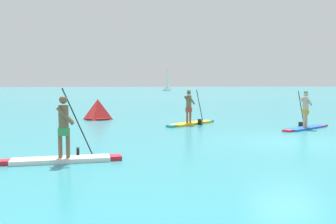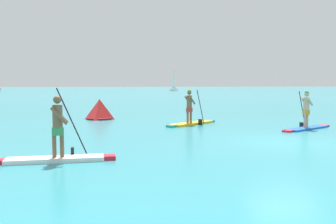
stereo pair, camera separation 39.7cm
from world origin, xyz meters
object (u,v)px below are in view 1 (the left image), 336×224
object	(u,v)px
paddleboarder_near_left	(63,148)
sailboat_right_horizon	(167,88)
paddleboarder_mid_center	(191,118)
paddleboarder_far_right	(306,120)
race_marker_buoy	(98,110)

from	to	relation	value
paddleboarder_near_left	sailboat_right_horizon	size ratio (longest dim) A/B	0.52
paddleboarder_near_left	paddleboarder_mid_center	bearing A→B (deg)	53.25
paddleboarder_mid_center	paddleboarder_far_right	world-z (taller)	paddleboarder_mid_center
paddleboarder_mid_center	sailboat_right_horizon	size ratio (longest dim) A/B	0.49
race_marker_buoy	sailboat_right_horizon	bearing A→B (deg)	76.95
paddleboarder_near_left	paddleboarder_far_right	xyz separation A→B (m)	(10.24, 5.51, 0.04)
paddleboarder_far_right	race_marker_buoy	bearing A→B (deg)	114.39
paddleboarder_mid_center	race_marker_buoy	bearing A→B (deg)	102.42
paddleboarder_mid_center	race_marker_buoy	size ratio (longest dim) A/B	1.89
paddleboarder_near_left	race_marker_buoy	distance (m)	11.83
paddleboarder_far_right	paddleboarder_mid_center	bearing A→B (deg)	118.70
race_marker_buoy	sailboat_right_horizon	distance (m)	84.99
race_marker_buoy	sailboat_right_horizon	xyz separation A→B (m)	(19.19, 82.79, 0.40)
paddleboarder_near_left	paddleboarder_mid_center	size ratio (longest dim) A/B	1.07
paddleboarder_far_right	paddleboarder_near_left	bearing A→B (deg)	176.62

